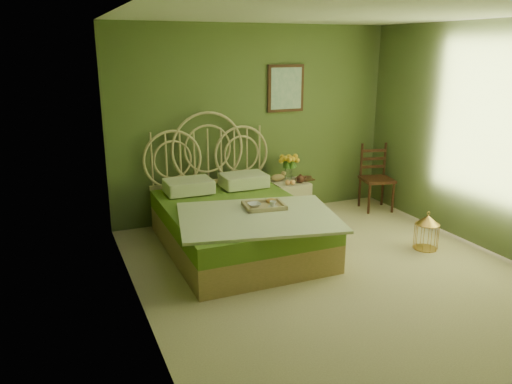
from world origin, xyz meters
name	(u,v)px	position (x,y,z in m)	size (l,w,h in m)	color
floor	(338,276)	(0.00, 0.00, 0.00)	(4.50, 4.50, 0.00)	beige
ceiling	(351,12)	(0.00, 0.00, 2.60)	(4.50, 4.50, 0.00)	silver
wall_back	(254,123)	(0.00, 2.25, 1.30)	(4.00, 4.00, 0.00)	#546836
wall_left	(136,173)	(-2.00, 0.00, 1.30)	(4.50, 4.50, 0.00)	#546836
wall_right	(496,139)	(2.00, 0.00, 1.30)	(4.50, 4.50, 0.00)	#546836
wall_art	(286,88)	(0.46, 2.22, 1.75)	(0.54, 0.04, 0.64)	#321A0D
bed	(236,222)	(-0.70, 1.13, 0.32)	(1.90, 2.39, 1.48)	tan
nightstand	(289,193)	(0.37, 1.89, 0.35)	(0.47, 0.48, 0.95)	beige
chair	(374,173)	(1.70, 1.78, 0.53)	(0.50, 0.50, 0.95)	#321A0D
birdcage	(427,232)	(1.34, 0.22, 0.20)	(0.27, 0.27, 0.42)	#B37E39
book_lower	(300,179)	(0.54, 1.89, 0.53)	(0.18, 0.24, 0.02)	#381E0F
book_upper	(300,178)	(0.54, 1.89, 0.55)	(0.16, 0.22, 0.02)	#472819
cereal_bowl	(254,205)	(-0.57, 0.89, 0.59)	(0.15, 0.15, 0.04)	white
coffee_cup	(273,204)	(-0.39, 0.78, 0.60)	(0.08, 0.08, 0.07)	white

